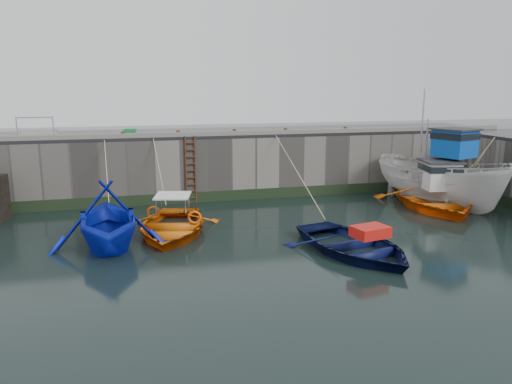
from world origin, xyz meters
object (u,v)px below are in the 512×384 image
object	(u,v)px
boat_far_white	(441,181)
bollard_b	(178,133)
bollard_a	(123,135)
bollard_c	(234,132)
boat_near_blue	(172,233)
boat_far_orange	(433,198)
ladder	(191,170)
boat_near_navy	(353,253)
fish_crate	(130,132)
bollard_e	(345,129)
bollard_d	(286,131)
boat_near_white	(109,245)

from	to	relation	value
boat_far_white	bollard_b	size ratio (longest dim) A/B	26.67
bollard_a	bollard_c	distance (m)	5.20
boat_near_blue	bollard_c	xyz separation A→B (m)	(3.58, 5.15, 3.30)
boat_near_blue	bollard_c	size ratio (longest dim) A/B	18.36
boat_far_white	boat_far_orange	distance (m)	0.87
ladder	bollard_a	xyz separation A→B (m)	(-3.00, 0.34, 1.71)
boat_near_navy	boat_far_orange	size ratio (longest dim) A/B	0.71
fish_crate	bollard_b	bearing A→B (deg)	-20.52
boat_near_navy	bollard_c	xyz separation A→B (m)	(-2.08, 9.02, 3.30)
bollard_a	bollard_e	xyz separation A→B (m)	(11.00, 0.00, 0.00)
bollard_a	bollard_e	distance (m)	11.00
ladder	boat_near_blue	world-z (taller)	ladder
boat_near_blue	boat_near_navy	xyz separation A→B (m)	(5.66, -3.87, 0.00)
boat_near_navy	bollard_e	world-z (taller)	bollard_e
bollard_a	bollard_d	distance (m)	7.80
fish_crate	bollard_b	xyz separation A→B (m)	(2.18, -1.14, -0.02)
bollard_b	boat_near_navy	bearing A→B (deg)	-62.09
boat_far_white	bollard_d	bearing A→B (deg)	129.88
bollard_d	bollard_c	bearing A→B (deg)	180.00
ladder	bollard_a	distance (m)	3.47
bollard_b	bollard_c	xyz separation A→B (m)	(2.70, 0.00, 0.00)
boat_near_blue	boat_far_white	distance (m)	12.67
ladder	boat_far_orange	bearing A→B (deg)	-18.68
ladder	bollard_b	xyz separation A→B (m)	(-0.50, 0.34, 1.71)
ladder	fish_crate	distance (m)	3.51
fish_crate	bollard_e	xyz separation A→B (m)	(10.68, -1.14, -0.02)
bollard_a	bollard_c	size ratio (longest dim) A/B	1.00
ladder	boat_near_navy	world-z (taller)	ladder
boat_near_white	boat_far_orange	xyz separation A→B (m)	(14.37, 2.18, 0.42)
ladder	bollard_b	bearing A→B (deg)	146.14
ladder	boat_far_orange	distance (m)	11.35
bollard_c	boat_near_white	bearing A→B (deg)	-133.75
boat_near_blue	bollard_d	distance (m)	8.70
ladder	fish_crate	bearing A→B (deg)	151.05
boat_near_navy	bollard_a	world-z (taller)	bollard_a
ladder	boat_near_navy	distance (m)	9.82
boat_near_blue	bollard_b	size ratio (longest dim) A/B	18.36
boat_near_blue	bollard_b	world-z (taller)	bollard_b
boat_near_white	bollard_c	xyz separation A→B (m)	(5.87, 6.13, 3.30)
boat_near_blue	bollard_a	bearing A→B (deg)	120.73
boat_near_blue	bollard_c	bearing A→B (deg)	68.50
boat_far_orange	bollard_d	xyz separation A→B (m)	(-5.90, 3.95, 2.88)
boat_near_navy	boat_far_orange	bearing A→B (deg)	26.37
boat_near_navy	boat_near_blue	bearing A→B (deg)	133.70
boat_near_white	bollard_e	bearing A→B (deg)	24.80
ladder	bollard_d	world-z (taller)	bollard_d
boat_near_white	bollard_e	xyz separation A→B (m)	(11.67, 6.13, 3.30)
boat_far_orange	bollard_e	world-z (taller)	boat_far_orange
bollard_a	boat_near_white	bearing A→B (deg)	-96.25
boat_far_orange	bollard_e	size ratio (longest dim) A/B	25.69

